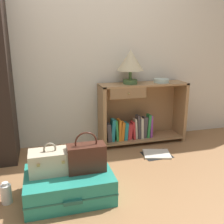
{
  "coord_description": "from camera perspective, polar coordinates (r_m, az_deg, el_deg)",
  "views": [
    {
      "loc": [
        -0.49,
        -1.63,
        1.27
      ],
      "look_at": [
        0.19,
        0.83,
        0.55
      ],
      "focal_mm": 41.49,
      "sensor_mm": 36.0,
      "label": 1
    }
  ],
  "objects": [
    {
      "name": "suitcase_large",
      "position": [
        2.25,
        -9.43,
        -15.44
      ],
      "size": [
        0.71,
        0.53,
        0.22
      ],
      "color": "teal",
      "rests_on": "ground_plane"
    },
    {
      "name": "bookshelf",
      "position": [
        3.26,
        5.84,
        -0.7
      ],
      "size": [
        1.08,
        0.33,
        0.76
      ],
      "color": "#A37A51",
      "rests_on": "ground_plane"
    },
    {
      "name": "ground_plane",
      "position": [
        2.12,
        1.06,
        -21.0
      ],
      "size": [
        9.0,
        9.0,
        0.0
      ],
      "primitive_type": "plane",
      "color": "#9E7047"
    },
    {
      "name": "table_lamp",
      "position": [
        3.09,
        4.1,
        11.03
      ],
      "size": [
        0.31,
        0.31,
        0.4
      ],
      "color": "#4C7542",
      "rests_on": "bookshelf"
    },
    {
      "name": "handbag",
      "position": [
        2.15,
        -5.66,
        -9.87
      ],
      "size": [
        0.31,
        0.14,
        0.34
      ],
      "color": "#472319",
      "rests_on": "suitcase_large"
    },
    {
      "name": "open_book_on_floor",
      "position": [
        3.03,
        9.82,
        -9.13
      ],
      "size": [
        0.35,
        0.31,
        0.02
      ],
      "color": "white",
      "rests_on": "ground_plane"
    },
    {
      "name": "bottle",
      "position": [
        2.32,
        -22.28,
        -16.3
      ],
      "size": [
        0.08,
        0.08,
        0.18
      ],
      "color": "white",
      "rests_on": "ground_plane"
    },
    {
      "name": "back_wall",
      "position": [
        3.17,
        -6.87,
        16.18
      ],
      "size": [
        6.4,
        0.1,
        2.6
      ],
      "primitive_type": "cube",
      "color": "silver",
      "rests_on": "ground_plane"
    },
    {
      "name": "train_case",
      "position": [
        2.18,
        -13.38,
        -10.58
      ],
      "size": [
        0.34,
        0.21,
        0.26
      ],
      "color": "beige",
      "rests_on": "suitcase_large"
    },
    {
      "name": "bowl",
      "position": [
        3.26,
        10.83,
        6.8
      ],
      "size": [
        0.19,
        0.19,
        0.05
      ],
      "primitive_type": "cylinder",
      "color": "silver",
      "rests_on": "bookshelf"
    }
  ]
}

